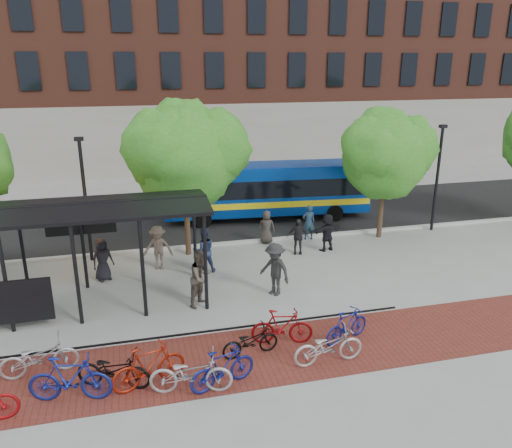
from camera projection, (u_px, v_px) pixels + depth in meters
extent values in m
plane|color=#9E9E99|center=(277.00, 277.00, 19.16)|extent=(160.00, 160.00, 0.00)
cube|color=black|center=(234.00, 217.00, 26.53)|extent=(160.00, 8.00, 0.01)
cube|color=#B7B7B2|center=(252.00, 241.00, 22.83)|extent=(160.00, 0.25, 0.12)
cube|color=maroon|center=(259.00, 355.00, 14.09)|extent=(24.00, 3.00, 0.01)
cube|color=black|center=(209.00, 345.00, 14.62)|extent=(12.00, 0.05, 0.95)
cube|color=brown|center=(304.00, 35.00, 42.33)|extent=(55.00, 14.00, 20.00)
cylinder|color=black|center=(6.00, 282.00, 14.85)|extent=(0.12, 0.12, 3.30)
cylinder|color=black|center=(23.00, 250.00, 17.34)|extent=(0.12, 0.12, 3.30)
cylinder|color=black|center=(76.00, 275.00, 15.31)|extent=(0.12, 0.12, 3.30)
cylinder|color=black|center=(83.00, 245.00, 17.80)|extent=(0.12, 0.12, 3.30)
cylinder|color=black|center=(143.00, 269.00, 15.78)|extent=(0.12, 0.12, 3.30)
cylinder|color=black|center=(140.00, 241.00, 18.27)|extent=(0.12, 0.12, 3.30)
cylinder|color=black|center=(205.00, 263.00, 16.25)|extent=(0.12, 0.12, 3.30)
cylinder|color=black|center=(195.00, 236.00, 18.73)|extent=(0.12, 0.12, 3.30)
cube|color=black|center=(37.00, 216.00, 15.12)|extent=(10.60, 1.65, 0.29)
cube|color=black|center=(44.00, 204.00, 16.41)|extent=(10.60, 1.65, 0.29)
cube|color=black|center=(48.00, 209.00, 17.18)|extent=(9.00, 0.10, 0.40)
cube|color=black|center=(81.00, 225.00, 17.66)|extent=(2.40, 0.12, 0.70)
cube|color=#FF7200|center=(81.00, 224.00, 17.73)|extent=(2.20, 0.02, 0.55)
cylinder|color=#382619|center=(187.00, 226.00, 21.11)|extent=(0.24, 0.24, 2.52)
sphere|color=#33751F|center=(184.00, 157.00, 20.20)|extent=(4.20, 4.20, 4.20)
sphere|color=#33751F|center=(209.00, 148.00, 20.53)|extent=(3.36, 3.36, 3.36)
sphere|color=#33751F|center=(163.00, 150.00, 19.60)|extent=(3.15, 3.15, 3.15)
sphere|color=#33751F|center=(185.00, 136.00, 20.34)|extent=(2.94, 2.94, 2.94)
cylinder|color=#382619|center=(380.00, 214.00, 23.25)|extent=(0.24, 0.24, 2.27)
sphere|color=#33751F|center=(385.00, 157.00, 22.42)|extent=(3.80, 3.80, 3.80)
sphere|color=#33751F|center=(402.00, 149.00, 22.73)|extent=(3.04, 3.04, 3.04)
sphere|color=#33751F|center=(373.00, 150.00, 21.84)|extent=(2.85, 2.85, 2.85)
sphere|color=#33751F|center=(384.00, 138.00, 22.56)|extent=(2.66, 2.66, 2.66)
cylinder|color=black|center=(86.00, 202.00, 20.07)|extent=(0.14, 0.14, 5.00)
cube|color=black|center=(79.00, 139.00, 19.28)|extent=(0.35, 0.20, 0.15)
cylinder|color=black|center=(437.00, 180.00, 23.80)|extent=(0.14, 0.14, 5.00)
cube|color=black|center=(443.00, 126.00, 23.00)|extent=(0.35, 0.20, 0.15)
cube|color=#073491|center=(266.00, 188.00, 25.96)|extent=(10.77, 3.23, 2.43)
cube|color=black|center=(266.00, 184.00, 25.90)|extent=(10.56, 3.25, 0.88)
cube|color=yellow|center=(266.00, 199.00, 26.15)|extent=(10.67, 3.27, 0.31)
cube|color=#073491|center=(267.00, 166.00, 25.60)|extent=(10.53, 2.98, 0.16)
cylinder|color=black|center=(203.00, 220.00, 24.74)|extent=(0.87, 0.32, 0.85)
cylinder|color=black|center=(201.00, 207.00, 26.90)|extent=(0.87, 0.32, 0.85)
cylinder|color=black|center=(335.00, 213.00, 25.76)|extent=(0.87, 0.32, 0.85)
cylinder|color=black|center=(322.00, 202.00, 27.92)|extent=(0.87, 0.32, 0.85)
imported|color=#9C9C9E|center=(39.00, 357.00, 13.09)|extent=(2.04, 0.90, 1.04)
imported|color=navy|center=(70.00, 379.00, 12.04)|extent=(2.11, 0.97, 1.22)
imported|color=black|center=(113.00, 370.00, 12.58)|extent=(2.04, 1.32, 1.01)
imported|color=maroon|center=(149.00, 366.00, 12.60)|extent=(2.02, 1.10, 1.17)
imported|color=#9E9EA0|center=(191.00, 373.00, 12.37)|extent=(2.18, 1.11, 1.09)
imported|color=navy|center=(223.00, 368.00, 12.58)|extent=(1.89, 1.05, 1.10)
imported|color=black|center=(250.00, 341.00, 13.98)|extent=(1.73, 0.83, 0.88)
imported|color=maroon|center=(282.00, 327.00, 14.54)|extent=(1.87, 0.90, 1.09)
imported|color=#ADADAF|center=(328.00, 346.00, 13.59)|extent=(2.03, 0.77, 1.05)
imported|color=navy|center=(347.00, 326.00, 14.68)|extent=(1.73, 1.07, 1.01)
imported|color=black|center=(103.00, 259.00, 18.72)|extent=(0.97, 0.86, 1.67)
imported|color=navy|center=(204.00, 250.00, 19.42)|extent=(0.91, 0.72, 1.80)
imported|color=brown|center=(158.00, 248.00, 19.70)|extent=(1.29, 0.94, 1.80)
imported|color=black|center=(298.00, 236.00, 21.32)|extent=(0.99, 0.64, 1.56)
imported|color=black|center=(327.00, 232.00, 21.66)|extent=(1.62, 0.82, 1.67)
imported|color=#39322E|center=(267.00, 227.00, 22.57)|extent=(0.86, 0.70, 1.53)
imported|color=#1F354A|center=(309.00, 222.00, 23.02)|extent=(0.63, 0.44, 1.65)
imported|color=#4F463B|center=(201.00, 278.00, 16.75)|extent=(1.20, 1.19, 1.96)
imported|color=#272727|center=(275.00, 269.00, 17.49)|extent=(1.29, 1.43, 1.93)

